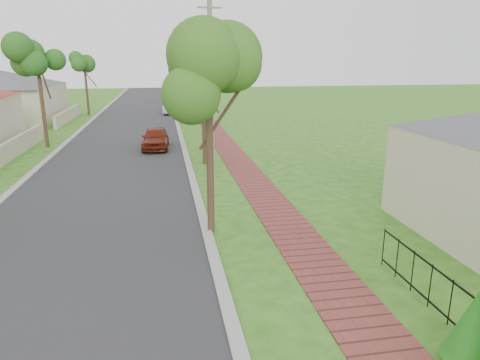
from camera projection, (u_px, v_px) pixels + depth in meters
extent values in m
cube|color=#28282B|center=(121.00, 151.00, 24.89)|extent=(7.00, 120.00, 0.02)
cube|color=#9E9E99|center=(184.00, 149.00, 25.51)|extent=(0.30, 120.00, 0.10)
cube|color=#9E9E99|center=(55.00, 153.00, 24.27)|extent=(0.30, 120.00, 0.10)
cube|color=brown|center=(227.00, 147.00, 25.96)|extent=(1.50, 120.00, 0.03)
cylinder|color=black|center=(474.00, 322.00, 7.79)|extent=(0.02, 0.02, 1.00)
cylinder|color=black|center=(450.00, 303.00, 8.42)|extent=(0.02, 0.02, 1.00)
cylinder|color=black|center=(430.00, 286.00, 9.05)|extent=(0.02, 0.02, 1.00)
cylinder|color=black|center=(413.00, 271.00, 9.68)|extent=(0.02, 0.02, 1.00)
cylinder|color=black|center=(397.00, 258.00, 10.32)|extent=(0.02, 0.02, 1.00)
cylinder|color=black|center=(383.00, 247.00, 10.95)|extent=(0.02, 0.02, 1.00)
cylinder|color=#382619|center=(204.00, 119.00, 21.25)|extent=(0.22, 0.22, 4.55)
sphere|color=#164512|center=(203.00, 69.00, 20.60)|extent=(1.70, 1.70, 1.70)
cylinder|color=#382619|center=(187.00, 94.00, 34.47)|extent=(0.22, 0.22, 4.90)
sphere|color=#164512|center=(186.00, 61.00, 33.77)|extent=(1.70, 1.70, 1.70)
cylinder|color=#382619|center=(180.00, 88.00, 47.83)|extent=(0.22, 0.22, 4.20)
sphere|color=#164512|center=(179.00, 68.00, 47.23)|extent=(1.70, 1.70, 1.70)
cylinder|color=#382619|center=(43.00, 107.00, 25.35)|extent=(0.22, 0.22, 4.90)
sphere|color=#164512|center=(37.00, 61.00, 24.65)|extent=(1.70, 1.70, 1.70)
cylinder|color=#382619|center=(87.00, 91.00, 40.56)|extent=(0.22, 0.22, 4.55)
sphere|color=#164512|center=(84.00, 65.00, 39.91)|extent=(1.70, 1.70, 1.70)
sphere|color=#156C17|center=(470.00, 352.00, 7.26)|extent=(0.75, 0.75, 0.75)
cone|color=#156C17|center=(476.00, 321.00, 7.10)|extent=(0.86, 0.86, 1.20)
cube|color=#BFB299|center=(17.00, 146.00, 23.80)|extent=(0.25, 10.00, 1.00)
cube|color=#BFB299|center=(68.00, 115.00, 37.06)|extent=(0.25, 10.00, 1.00)
imported|color=maroon|center=(155.00, 138.00, 25.42)|extent=(1.66, 3.79, 1.27)
imported|color=white|center=(172.00, 106.00, 42.18)|extent=(1.83, 4.41, 1.42)
cylinder|color=#382619|center=(210.00, 162.00, 12.63)|extent=(0.22, 0.22, 4.39)
sphere|color=#396A1E|center=(208.00, 82.00, 12.00)|extent=(2.19, 2.19, 2.19)
cylinder|color=gray|center=(211.00, 84.00, 21.14)|extent=(0.24, 0.24, 7.91)
cube|color=gray|center=(210.00, 7.00, 20.18)|extent=(1.20, 0.08, 0.08)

